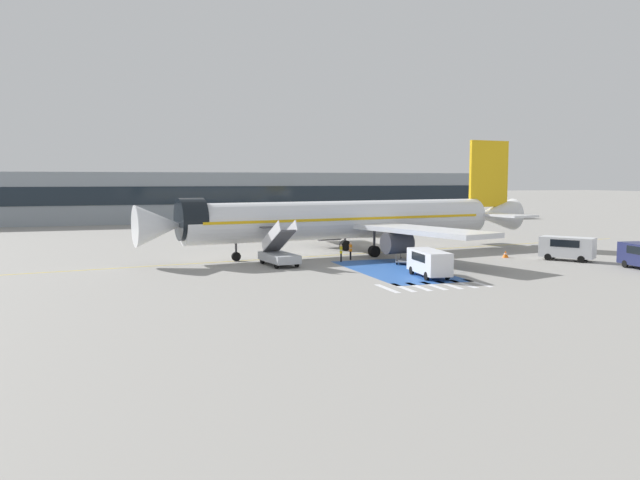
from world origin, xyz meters
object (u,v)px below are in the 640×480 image
(boarding_stairs_forward, at_px, (279,254))
(baggage_cart, at_px, (406,261))
(service_van_2, at_px, (567,247))
(terminal_building, at_px, (232,197))
(airliner, at_px, (351,219))
(ground_crew_1, at_px, (341,252))
(fuel_tanker, at_px, (354,220))
(ground_crew_0, at_px, (351,250))
(traffic_cone_0, at_px, (506,254))
(service_van_0, at_px, (429,261))

(boarding_stairs_forward, relative_size, baggage_cart, 1.82)
(service_van_2, height_order, terminal_building, terminal_building)
(airliner, relative_size, baggage_cart, 14.22)
(ground_crew_1, bearing_deg, terminal_building, -157.41)
(terminal_building, bearing_deg, boarding_stairs_forward, -96.78)
(fuel_tanker, relative_size, ground_crew_1, 6.73)
(boarding_stairs_forward, height_order, terminal_building, terminal_building)
(ground_crew_0, height_order, ground_crew_1, ground_crew_0)
(baggage_cart, bearing_deg, terminal_building, 129.04)
(traffic_cone_0, bearing_deg, terminal_building, 103.12)
(fuel_tanker, bearing_deg, boarding_stairs_forward, -113.23)
(airliner, relative_size, terminal_building, 0.44)
(airliner, xyz_separation_m, fuel_tanker, (9.02, 21.87, -1.67))
(service_van_2, xyz_separation_m, baggage_cart, (-15.07, 2.95, -1.05))
(baggage_cart, relative_size, ground_crew_1, 1.87)
(ground_crew_0, xyz_separation_m, ground_crew_1, (-1.32, -1.00, -0.04))
(airliner, bearing_deg, traffic_cone_0, -126.76)
(traffic_cone_0, xyz_separation_m, terminal_building, (-14.78, 63.39, 4.02))
(airliner, xyz_separation_m, terminal_building, (-1.66, 56.07, 0.84))
(boarding_stairs_forward, xyz_separation_m, baggage_cart, (11.13, -2.41, -0.75))
(service_van_0, height_order, terminal_building, terminal_building)
(airliner, bearing_deg, service_van_2, -130.23)
(fuel_tanker, bearing_deg, ground_crew_0, -102.37)
(ground_crew_0, distance_m, terminal_building, 60.33)
(fuel_tanker, xyz_separation_m, service_van_2, (8.18, -32.89, -0.54))
(ground_crew_0, height_order, traffic_cone_0, ground_crew_0)
(ground_crew_1, relative_size, traffic_cone_0, 2.37)
(service_van_0, relative_size, service_van_2, 1.02)
(service_van_0, distance_m, traffic_cone_0, 15.28)
(fuel_tanker, relative_size, baggage_cart, 3.60)
(ground_crew_0, bearing_deg, fuel_tanker, 169.68)
(ground_crew_0, xyz_separation_m, traffic_cone_0, (14.80, -3.16, -0.62))
(boarding_stairs_forward, distance_m, baggage_cart, 11.41)
(airliner, distance_m, fuel_tanker, 23.71)
(fuel_tanker, bearing_deg, airliner, -102.45)
(boarding_stairs_forward, xyz_separation_m, fuel_tanker, (18.01, 27.53, 0.85))
(ground_crew_0, bearing_deg, boarding_stairs_forward, -66.47)
(airliner, distance_m, service_van_2, 20.55)
(traffic_cone_0, height_order, terminal_building, terminal_building)
(ground_crew_1, relative_size, terminal_building, 0.02)
(boarding_stairs_forward, height_order, service_van_0, boarding_stairs_forward)
(service_van_0, distance_m, baggage_cart, 7.85)
(service_van_2, height_order, ground_crew_1, service_van_2)
(boarding_stairs_forward, bearing_deg, service_van_2, -19.15)
(boarding_stairs_forward, height_order, fuel_tanker, boarding_stairs_forward)
(airliner, relative_size, ground_crew_0, 25.51)
(terminal_building, bearing_deg, fuel_tanker, -72.66)
(service_van_2, xyz_separation_m, traffic_cone_0, (-4.08, 3.70, -0.97))
(fuel_tanker, xyz_separation_m, ground_crew_1, (-12.02, -27.04, -0.94))
(traffic_cone_0, distance_m, terminal_building, 65.22)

